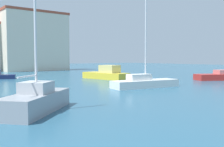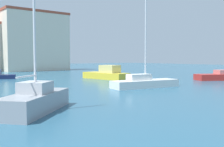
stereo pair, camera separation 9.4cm
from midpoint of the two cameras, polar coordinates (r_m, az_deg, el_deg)
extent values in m
plane|color=#285670|center=(28.24, -7.77, -2.03)|extent=(160.00, 160.00, 0.00)
cube|color=gray|center=(13.49, -16.51, -6.18)|extent=(4.79, 4.49, 0.95)
cube|color=#ADB0B5|center=(13.38, -16.57, -2.97)|extent=(1.95, 1.95, 0.57)
cylinder|color=silver|center=(13.36, -16.78, 8.67)|extent=(0.12, 0.12, 5.99)
cylinder|color=silver|center=(12.55, -18.42, -0.61)|extent=(1.34, 1.19, 0.08)
cube|color=gold|center=(33.00, -1.54, -0.49)|extent=(3.15, 6.69, 0.81)
cube|color=#DFCD77|center=(32.46, -0.63, 1.01)|extent=(1.97, 2.58, 0.96)
cube|color=white|center=(23.79, 7.26, -2.24)|extent=(6.71, 2.81, 0.67)
cube|color=silver|center=(23.33, 5.89, -0.82)|extent=(2.29, 1.40, 0.56)
cylinder|color=silver|center=(23.77, 7.34, 8.79)|extent=(0.12, 0.12, 8.47)
cube|color=beige|center=(56.58, -16.70, 6.60)|extent=(13.08, 5.74, 11.80)
cube|color=#9E4733|center=(57.25, -16.81, 12.76)|extent=(13.34, 5.86, 0.50)
camera|label=1|loc=(0.05, -90.10, -0.01)|focal=41.39mm
camera|label=2|loc=(0.05, 89.90, 0.01)|focal=41.39mm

